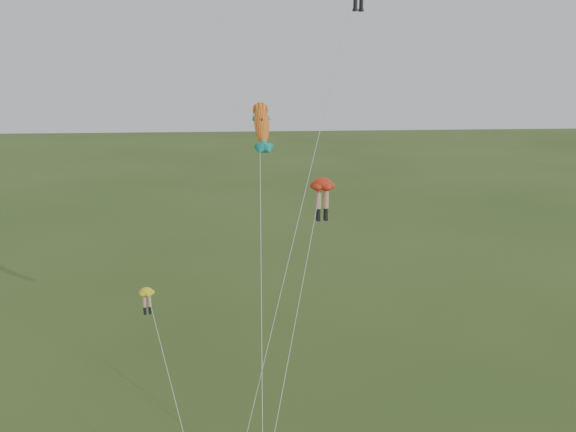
{
  "coord_description": "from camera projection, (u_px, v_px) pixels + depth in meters",
  "views": [
    {
      "loc": [
        -0.75,
        -27.92,
        19.1
      ],
      "look_at": [
        2.1,
        6.0,
        10.82
      ],
      "focal_mm": 40.0,
      "sensor_mm": 36.0,
      "label": 1
    }
  ],
  "objects": [
    {
      "name": "legs_kite_red_mid",
      "position": [
        322.0,
        191.0,
        35.78
      ],
      "size": [
        4.74,
        10.4,
        12.75
      ],
      "rotation": [
        0.0,
        0.0,
        0.16
      ],
      "color": "red",
      "rests_on": "ground"
    },
    {
      "name": "legs_kite_yellow",
      "position": [
        149.0,
        304.0,
        33.75
      ],
      "size": [
        3.93,
        9.77,
        7.35
      ],
      "rotation": [
        0.0,
        0.0,
        0.24
      ],
      "color": "yellow",
      "rests_on": "ground"
    },
    {
      "name": "fish_kite",
      "position": [
        262.0,
        125.0,
        34.13
      ],
      "size": [
        1.06,
        9.2,
        17.18
      ],
      "rotation": [
        0.71,
        0.0,
        0.04
      ],
      "color": "gold",
      "rests_on": "ground"
    }
  ]
}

